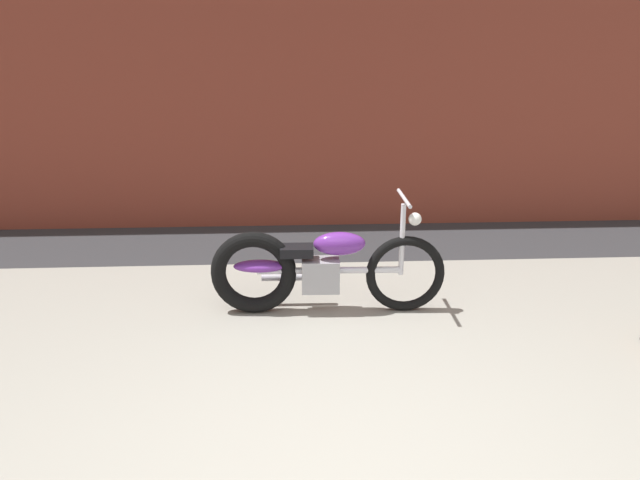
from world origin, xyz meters
TOP-DOWN VIEW (x-y plane):
  - sidewalk_slab at (0.00, 1.75)m, footprint 36.00×3.50m
  - brick_building_wall at (0.00, 5.20)m, footprint 36.00×0.50m
  - motorcycle_purple at (-0.08, 2.28)m, footprint 2.01×0.58m

SIDE VIEW (x-z plane):
  - sidewalk_slab at x=0.00m, z-range 0.00..0.01m
  - motorcycle_purple at x=-0.08m, z-range -0.12..0.91m
  - brick_building_wall at x=0.00m, z-range 0.00..4.87m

